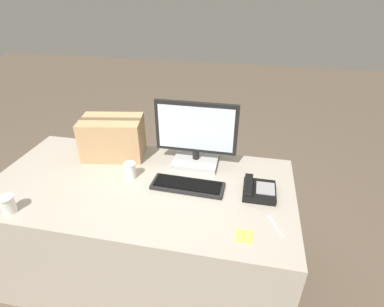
% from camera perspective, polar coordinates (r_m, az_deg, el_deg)
% --- Properties ---
extents(ground_plane, '(12.00, 12.00, 0.00)m').
position_cam_1_polar(ground_plane, '(2.33, -8.14, -20.72)').
color(ground_plane, brown).
extents(office_desk, '(1.80, 0.90, 0.75)m').
position_cam_1_polar(office_desk, '(2.05, -8.92, -14.17)').
color(office_desk, '#A89E8E').
rests_on(office_desk, ground_plane).
extents(monitor, '(0.52, 0.24, 0.42)m').
position_cam_1_polar(monitor, '(1.89, 0.77, 2.98)').
color(monitor, '#B7B7B7').
rests_on(monitor, office_desk).
extents(keyboard, '(0.43, 0.16, 0.03)m').
position_cam_1_polar(keyboard, '(1.75, -0.84, -6.12)').
color(keyboard, black).
rests_on(keyboard, office_desk).
extents(desk_phone, '(0.18, 0.19, 0.07)m').
position_cam_1_polar(desk_phone, '(1.74, 12.44, -6.81)').
color(desk_phone, black).
rests_on(desk_phone, office_desk).
extents(paper_cup_left, '(0.08, 0.08, 0.10)m').
position_cam_1_polar(paper_cup_left, '(1.83, -31.67, -8.27)').
color(paper_cup_left, white).
rests_on(paper_cup_left, office_desk).
extents(paper_cup_right, '(0.07, 0.07, 0.10)m').
position_cam_1_polar(paper_cup_right, '(1.85, -11.66, -3.17)').
color(paper_cup_right, white).
rests_on(paper_cup_right, office_desk).
extents(spoon, '(0.08, 0.16, 0.00)m').
position_cam_1_polar(spoon, '(1.59, 15.24, -12.53)').
color(spoon, silver).
rests_on(spoon, office_desk).
extents(cardboard_box, '(0.43, 0.31, 0.27)m').
position_cam_1_polar(cardboard_box, '(2.07, -14.84, 2.96)').
color(cardboard_box, tan).
rests_on(cardboard_box, office_desk).
extents(sticky_note_pad, '(0.08, 0.08, 0.01)m').
position_cam_1_polar(sticky_note_pad, '(1.49, 9.91, -15.23)').
color(sticky_note_pad, '#E5DB4C').
rests_on(sticky_note_pad, office_desk).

